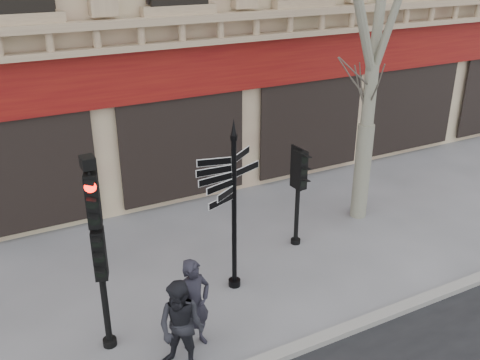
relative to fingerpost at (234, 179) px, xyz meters
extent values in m
plane|color=#5A5A5E|center=(0.60, -0.84, -2.40)|extent=(80.00, 80.00, 0.00)
cube|color=gray|center=(0.60, -2.24, -2.34)|extent=(80.00, 0.25, 0.12)
cube|color=#5E090C|center=(0.60, 4.04, 1.20)|extent=(28.00, 0.25, 1.30)
cube|color=#92775F|center=(0.60, 3.81, 2.17)|extent=(28.00, 0.35, 0.74)
cylinder|color=black|center=(0.00, 0.00, -0.82)|extent=(0.10, 0.10, 3.17)
cylinder|color=black|center=(0.00, 0.00, -2.33)|extent=(0.25, 0.25, 0.14)
cone|color=black|center=(0.00, 0.00, 1.02)|extent=(0.11, 0.11, 0.32)
cylinder|color=black|center=(-2.75, -0.58, -0.78)|extent=(0.11, 0.11, 3.26)
cylinder|color=black|center=(-2.75, -0.58, -2.34)|extent=(0.24, 0.24, 0.13)
cube|color=black|center=(-2.75, -0.58, -0.52)|extent=(0.46, 0.38, 0.88)
cube|color=black|center=(-2.75, -0.58, 0.44)|extent=(0.46, 0.38, 0.88)
sphere|color=#FF0C05|center=(-2.75, -0.58, 0.67)|extent=(0.19, 0.19, 0.19)
cube|color=black|center=(-2.75, -0.58, 1.05)|extent=(0.27, 0.31, 0.19)
cylinder|color=black|center=(2.05, 0.85, -1.24)|extent=(0.11, 0.11, 2.33)
cylinder|color=black|center=(2.05, 0.85, -2.34)|extent=(0.24, 0.24, 0.13)
cube|color=black|center=(2.05, 0.85, -0.52)|extent=(0.41, 0.31, 0.89)
cylinder|color=gray|center=(4.26, 1.28, -1.17)|extent=(0.40, 0.40, 2.47)
cylinder|color=gray|center=(4.26, 1.28, 0.73)|extent=(0.31, 0.31, 1.57)
imported|color=black|center=(-1.41, -1.27, -1.55)|extent=(0.71, 0.56, 1.70)
imported|color=black|center=(-1.82, -1.70, -1.57)|extent=(1.01, 1.02, 1.66)
camera|label=1|loc=(-4.19, -8.20, 4.02)|focal=40.00mm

